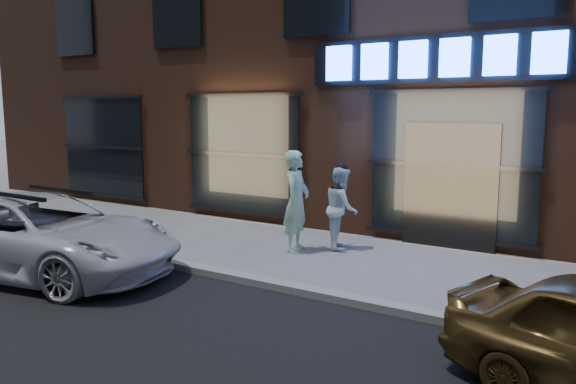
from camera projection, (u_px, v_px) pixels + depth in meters
name	position (u px, v px, depth m)	size (l,w,h in m)	color
ground	(359.00, 306.00, 7.62)	(90.00, 90.00, 0.00)	slate
curb	(359.00, 302.00, 7.61)	(60.00, 0.25, 0.12)	gray
storefront_building	(508.00, 5.00, 13.52)	(30.20, 8.28, 10.30)	#54301E
man_bowtie	(296.00, 201.00, 10.50)	(0.69, 0.46, 1.90)	#C2FFCF
man_cap	(341.00, 208.00, 10.74)	(0.77, 0.60, 1.58)	white
white_suv	(40.00, 235.00, 9.02)	(2.15, 4.65, 1.29)	silver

